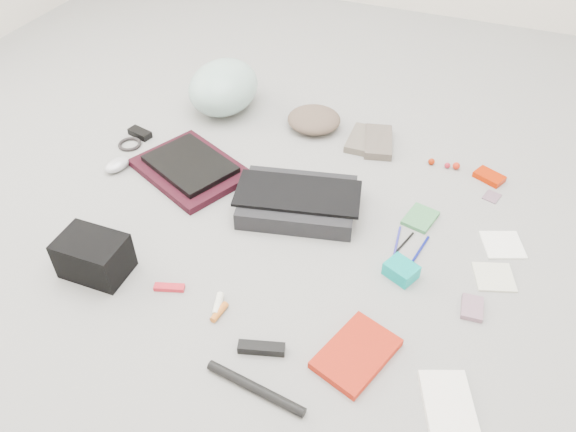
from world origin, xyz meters
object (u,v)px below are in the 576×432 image
at_px(camera_bag, 94,256).
at_px(book_red, 356,354).
at_px(laptop, 190,164).
at_px(messenger_bag, 298,202).
at_px(accordion_wallet, 401,270).
at_px(bike_helmet, 224,87).

xyz_separation_m(camera_bag, book_red, (0.85, -0.00, -0.05)).
bearing_deg(laptop, messenger_bag, 18.95).
distance_m(book_red, accordion_wallet, 0.34).
bearing_deg(camera_bag, book_red, -0.97).
height_order(book_red, accordion_wallet, accordion_wallet).
xyz_separation_m(laptop, bike_helmet, (-0.09, 0.46, 0.07)).
relative_size(messenger_bag, laptop, 1.24).
bearing_deg(messenger_bag, camera_bag, -146.04).
bearing_deg(laptop, accordion_wallet, 10.46).
height_order(messenger_bag, laptop, messenger_bag).
height_order(messenger_bag, bike_helmet, bike_helmet).
distance_m(bike_helmet, camera_bag, 1.02).
relative_size(book_red, accordion_wallet, 2.46).
bearing_deg(book_red, accordion_wallet, 101.87).
bearing_deg(camera_bag, accordion_wallet, 19.71).
relative_size(messenger_bag, book_red, 1.71).
bearing_deg(messenger_bag, bike_helmet, 123.86).
height_order(bike_helmet, book_red, bike_helmet).
xyz_separation_m(book_red, accordion_wallet, (0.04, 0.34, 0.01)).
xyz_separation_m(laptop, book_red, (0.83, -0.56, -0.03)).
height_order(messenger_bag, book_red, messenger_bag).
bearing_deg(bike_helmet, accordion_wallet, -36.42).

